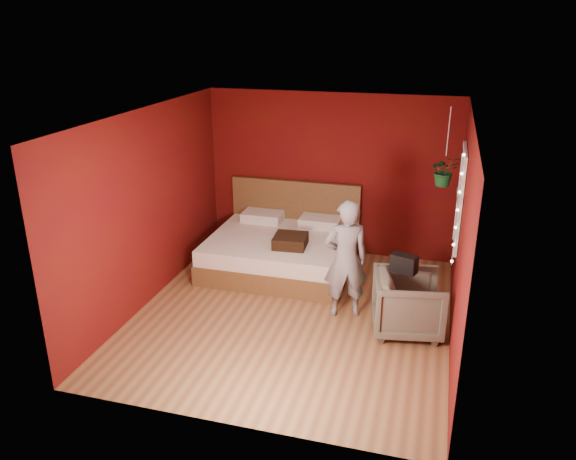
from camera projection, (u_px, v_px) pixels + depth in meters
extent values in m
plane|color=#97653C|center=(293.00, 313.00, 7.42)|extent=(4.50, 4.50, 0.00)
cube|color=#5B1209|center=(330.00, 175.00, 8.99)|extent=(4.00, 0.02, 2.60)
cube|color=#5B1209|center=(227.00, 306.00, 4.92)|extent=(4.00, 0.02, 2.60)
cube|color=#5B1209|center=(148.00, 207.00, 7.46)|extent=(0.02, 4.50, 2.60)
cube|color=#5B1209|center=(462.00, 237.00, 6.45)|extent=(0.02, 4.50, 2.60)
cube|color=silver|center=(294.00, 115.00, 6.49)|extent=(4.00, 4.50, 0.02)
cube|color=white|center=(460.00, 197.00, 7.20)|extent=(0.04, 0.97, 1.27)
cube|color=black|center=(459.00, 197.00, 7.20)|extent=(0.02, 0.85, 1.15)
cube|color=white|center=(458.00, 197.00, 7.20)|extent=(0.03, 0.05, 1.15)
cube|color=white|center=(458.00, 197.00, 7.20)|extent=(0.03, 0.85, 0.05)
cylinder|color=silver|center=(458.00, 210.00, 6.73)|extent=(0.01, 0.01, 1.45)
sphere|color=#FFF2CC|center=(452.00, 261.00, 6.97)|extent=(0.04, 0.04, 0.04)
sphere|color=#FFF2CC|center=(454.00, 245.00, 6.89)|extent=(0.04, 0.04, 0.04)
sphere|color=#FFF2CC|center=(456.00, 227.00, 6.81)|extent=(0.04, 0.04, 0.04)
sphere|color=#FFF2CC|center=(458.00, 210.00, 6.73)|extent=(0.04, 0.04, 0.04)
sphere|color=#FFF2CC|center=(460.00, 192.00, 6.65)|extent=(0.04, 0.04, 0.04)
sphere|color=#FFF2CC|center=(462.00, 174.00, 6.57)|extent=(0.04, 0.04, 0.04)
sphere|color=#FFF2CC|center=(464.00, 155.00, 6.49)|extent=(0.04, 0.04, 0.04)
cube|color=brown|center=(281.00, 260.00, 8.66)|extent=(2.15, 1.82, 0.30)
cube|color=silver|center=(280.00, 244.00, 8.57)|extent=(2.10, 1.79, 0.24)
cube|color=brown|center=(295.00, 215.00, 9.29)|extent=(2.15, 0.09, 1.18)
cube|color=silver|center=(263.00, 217.00, 9.17)|extent=(0.64, 0.41, 0.15)
cube|color=silver|center=(320.00, 222.00, 8.93)|extent=(0.64, 0.41, 0.15)
imported|color=gray|center=(346.00, 259.00, 7.13)|extent=(0.67, 0.55, 1.57)
imported|color=#5A5847|center=(408.00, 303.00, 6.88)|extent=(0.97, 0.95, 0.76)
cube|color=black|center=(404.00, 264.00, 6.79)|extent=(0.35, 0.25, 0.23)
cube|color=black|center=(290.00, 241.00, 8.15)|extent=(0.50, 0.50, 0.17)
cylinder|color=silver|center=(449.00, 132.00, 7.24)|extent=(0.01, 0.01, 0.63)
imported|color=#1B602B|center=(445.00, 171.00, 7.42)|extent=(0.45, 0.42, 0.41)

